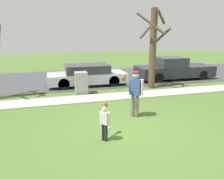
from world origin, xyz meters
TOP-DOWN VIEW (x-y plane):
  - ground_plane at (0.00, 3.50)m, footprint 48.00×48.00m
  - sidewalk_strip at (0.00, 3.60)m, footprint 36.00×1.20m
  - road_surface at (0.00, 8.60)m, footprint 36.00×6.80m
  - person_adult at (0.61, 0.93)m, footprint 0.86×0.50m
  - person_child at (-0.85, -0.52)m, footprint 0.35×0.58m
  - baseball at (-0.55, 0.14)m, footprint 0.07×0.07m
  - utility_cabinet at (-0.84, 4.65)m, footprint 0.62×0.61m
  - street_tree_near at (3.19, 4.86)m, footprint 1.84×1.88m
  - parked_sedan_silver at (-0.24, 6.47)m, footprint 4.60×1.80m
  - parked_pickup_dark at (5.68, 6.74)m, footprint 5.20×1.95m

SIDE VIEW (x-z plane):
  - ground_plane at x=0.00m, z-range 0.00..0.00m
  - road_surface at x=0.00m, z-range 0.00..0.02m
  - sidewalk_strip at x=0.00m, z-range 0.00..0.06m
  - baseball at x=-0.55m, z-range 0.00..0.07m
  - utility_cabinet at x=-0.84m, z-range 0.00..1.14m
  - parked_sedan_silver at x=-0.24m, z-range 0.01..1.23m
  - parked_pickup_dark at x=5.68m, z-range -0.06..1.41m
  - person_child at x=-0.85m, z-range 0.16..1.25m
  - person_adult at x=0.61m, z-range 0.21..1.93m
  - street_tree_near at x=3.19m, z-range 0.16..4.51m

